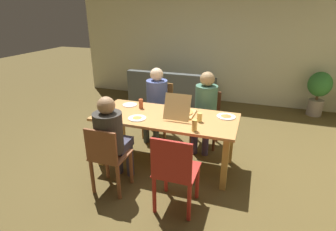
{
  "coord_description": "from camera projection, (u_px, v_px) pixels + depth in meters",
  "views": [
    {
      "loc": [
        1.11,
        -3.17,
        2.13
      ],
      "look_at": [
        0.0,
        0.1,
        0.72
      ],
      "focal_mm": 28.35,
      "sensor_mm": 36.0,
      "label": 1
    }
  ],
  "objects": [
    {
      "name": "ground_plane",
      "position": [
        166.0,
        163.0,
        3.91
      ],
      "size": [
        20.0,
        20.0,
        0.0
      ],
      "primitive_type": "plane",
      "color": "brown"
    },
    {
      "name": "back_wall",
      "position": [
        210.0,
        43.0,
        6.19
      ],
      "size": [
        6.53,
        0.12,
        2.75
      ],
      "primitive_type": "cube",
      "color": "beige",
      "rests_on": "ground"
    },
    {
      "name": "dining_table",
      "position": [
        166.0,
        122.0,
        3.67
      ],
      "size": [
        1.95,
        0.85,
        0.75
      ],
      "color": "tan",
      "rests_on": "ground"
    },
    {
      "name": "chair_0",
      "position": [
        206.0,
        116.0,
        4.34
      ],
      "size": [
        0.44,
        0.38,
        0.88
      ],
      "color": "#572E1A",
      "rests_on": "ground"
    },
    {
      "name": "person_0",
      "position": [
        205.0,
        104.0,
        4.13
      ],
      "size": [
        0.34,
        0.55,
        1.23
      ],
      "color": "#392E4A",
      "rests_on": "ground"
    },
    {
      "name": "chair_1",
      "position": [
        108.0,
        158.0,
        3.14
      ],
      "size": [
        0.42,
        0.4,
        0.88
      ],
      "color": "brown",
      "rests_on": "ground"
    },
    {
      "name": "person_1",
      "position": [
        112.0,
        135.0,
        3.17
      ],
      "size": [
        0.34,
        0.54,
        1.21
      ],
      "color": "#3D3B4E",
      "rests_on": "ground"
    },
    {
      "name": "chair_2",
      "position": [
        159.0,
        107.0,
        4.65
      ],
      "size": [
        0.46,
        0.43,
        0.92
      ],
      "color": "brown",
      "rests_on": "ground"
    },
    {
      "name": "person_2",
      "position": [
        156.0,
        98.0,
        4.45
      ],
      "size": [
        0.35,
        0.52,
        1.22
      ],
      "color": "#384141",
      "rests_on": "ground"
    },
    {
      "name": "chair_3",
      "position": [
        174.0,
        171.0,
        2.82
      ],
      "size": [
        0.45,
        0.45,
        0.93
      ],
      "color": "#B12820",
      "rests_on": "ground"
    },
    {
      "name": "pizza_box_0",
      "position": [
        181.0,
        112.0,
        3.63
      ],
      "size": [
        0.35,
        0.48,
        0.35
      ],
      "color": "tan",
      "rests_on": "dining_table"
    },
    {
      "name": "plate_0",
      "position": [
        226.0,
        116.0,
        3.59
      ],
      "size": [
        0.26,
        0.26,
        0.03
      ],
      "color": "white",
      "rests_on": "dining_table"
    },
    {
      "name": "plate_1",
      "position": [
        130.0,
        105.0,
        4.03
      ],
      "size": [
        0.22,
        0.22,
        0.01
      ],
      "color": "white",
      "rests_on": "dining_table"
    },
    {
      "name": "plate_2",
      "position": [
        137.0,
        118.0,
        3.54
      ],
      "size": [
        0.24,
        0.24,
        0.03
      ],
      "color": "white",
      "rests_on": "dining_table"
    },
    {
      "name": "drinking_glass_0",
      "position": [
        200.0,
        117.0,
        3.43
      ],
      "size": [
        0.07,
        0.07,
        0.12
      ],
      "primitive_type": "cylinder",
      "color": "#E4BF61",
      "rests_on": "dining_table"
    },
    {
      "name": "drinking_glass_1",
      "position": [
        141.0,
        104.0,
        3.88
      ],
      "size": [
        0.06,
        0.06,
        0.14
      ],
      "primitive_type": "cylinder",
      "color": "#B04C29",
      "rests_on": "dining_table"
    },
    {
      "name": "drinking_glass_2",
      "position": [
        194.0,
        125.0,
        3.16
      ],
      "size": [
        0.06,
        0.06,
        0.14
      ],
      "primitive_type": "cylinder",
      "color": "#E5C75F",
      "rests_on": "dining_table"
    },
    {
      "name": "couch",
      "position": [
        172.0,
        93.0,
        6.16
      ],
      "size": [
        1.9,
        0.86,
        0.82
      ],
      "color": "#4B504D",
      "rests_on": "ground"
    },
    {
      "name": "potted_plant",
      "position": [
        319.0,
        89.0,
        5.46
      ],
      "size": [
        0.46,
        0.46,
        0.93
      ],
      "color": "gray",
      "rests_on": "ground"
    }
  ]
}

